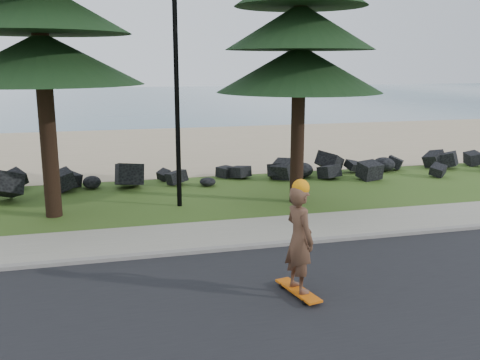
% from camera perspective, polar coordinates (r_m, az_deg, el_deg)
% --- Properties ---
extents(ground, '(160.00, 160.00, 0.00)m').
position_cam_1_polar(ground, '(12.87, -4.45, -6.39)').
color(ground, '#36551A').
rests_on(ground, ground).
extents(road, '(160.00, 7.00, 0.02)m').
position_cam_1_polar(road, '(8.81, 0.82, -15.58)').
color(road, black).
rests_on(road, ground).
extents(kerb, '(160.00, 0.20, 0.10)m').
position_cam_1_polar(kerb, '(12.01, -3.71, -7.52)').
color(kerb, gray).
rests_on(kerb, ground).
extents(sidewalk, '(160.00, 2.00, 0.08)m').
position_cam_1_polar(sidewalk, '(13.04, -4.61, -5.95)').
color(sidewalk, gray).
rests_on(sidewalk, ground).
extents(beach_sand, '(160.00, 15.00, 0.01)m').
position_cam_1_polar(beach_sand, '(26.90, -9.83, 3.44)').
color(beach_sand, tan).
rests_on(beach_sand, ground).
extents(ocean, '(160.00, 58.00, 0.01)m').
position_cam_1_polar(ocean, '(63.17, -12.59, 8.45)').
color(ocean, '#3E6677').
rests_on(ocean, ground).
extents(seawall_boulders, '(60.00, 2.40, 1.10)m').
position_cam_1_polar(seawall_boulders, '(18.20, -7.51, -0.81)').
color(seawall_boulders, black).
rests_on(seawall_boulders, ground).
extents(lamp_post, '(0.25, 0.14, 8.14)m').
position_cam_1_polar(lamp_post, '(15.34, -6.84, 12.33)').
color(lamp_post, black).
rests_on(lamp_post, ground).
extents(skateboarder, '(0.60, 1.19, 2.16)m').
position_cam_1_polar(skateboarder, '(9.58, 6.36, -6.30)').
color(skateboarder, '#D15B0C').
rests_on(skateboarder, ground).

